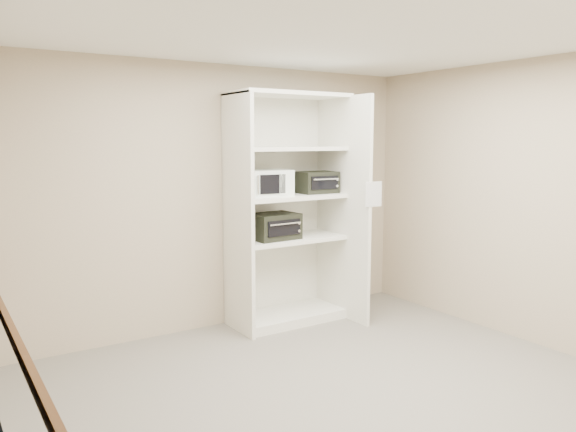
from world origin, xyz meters
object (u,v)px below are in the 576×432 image
shelving_unit (291,217)px  microwave (268,183)px  toaster_oven_lower (274,226)px  toaster_oven_upper (317,182)px

shelving_unit → microwave: size_ratio=5.44×
shelving_unit → microwave: (-0.29, 0.00, 0.37)m
microwave → toaster_oven_lower: size_ratio=0.93×
microwave → toaster_oven_upper: size_ratio=1.10×
shelving_unit → toaster_oven_upper: size_ratio=5.97×
microwave → toaster_oven_lower: (0.05, -0.03, -0.45)m
shelving_unit → toaster_oven_lower: bearing=-174.0°
microwave → shelving_unit: bearing=4.2°
shelving_unit → microwave: bearing=179.1°
microwave → toaster_oven_upper: microwave is taller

